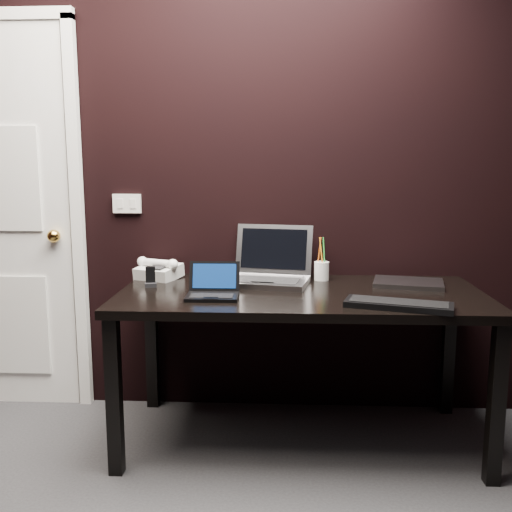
{
  "coord_description": "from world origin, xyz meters",
  "views": [
    {
      "loc": [
        0.22,
        -1.21,
        1.34
      ],
      "look_at": [
        0.09,
        1.35,
        0.91
      ],
      "focal_mm": 40.0,
      "sensor_mm": 36.0,
      "label": 1
    }
  ],
  "objects_px": {
    "desk": "(301,307)",
    "silver_laptop": "(269,272)",
    "mobile_phone": "(151,279)",
    "netbook": "(213,291)",
    "pen_cup": "(322,270)",
    "closed_laptop": "(408,283)",
    "desk_phone": "(159,270)",
    "ext_keyboard": "(398,305)"
  },
  "relations": [
    {
      "from": "closed_laptop",
      "to": "mobile_phone",
      "type": "xyz_separation_m",
      "value": [
        -1.26,
        -0.09,
        0.03
      ]
    },
    {
      "from": "netbook",
      "to": "mobile_phone",
      "type": "xyz_separation_m",
      "value": [
        -0.33,
        0.2,
        0.01
      ]
    },
    {
      "from": "closed_laptop",
      "to": "mobile_phone",
      "type": "relative_size",
      "value": 3.81
    },
    {
      "from": "netbook",
      "to": "desk",
      "type": "bearing_deg",
      "value": 18.85
    },
    {
      "from": "desk_phone",
      "to": "mobile_phone",
      "type": "xyz_separation_m",
      "value": [
        0.0,
        -0.19,
        -0.01
      ]
    },
    {
      "from": "mobile_phone",
      "to": "desk_phone",
      "type": "bearing_deg",
      "value": 90.9
    },
    {
      "from": "silver_laptop",
      "to": "ext_keyboard",
      "type": "distance_m",
      "value": 0.73
    },
    {
      "from": "netbook",
      "to": "ext_keyboard",
      "type": "height_order",
      "value": "netbook"
    },
    {
      "from": "desk",
      "to": "mobile_phone",
      "type": "relative_size",
      "value": 17.4
    },
    {
      "from": "silver_laptop",
      "to": "desk_phone",
      "type": "distance_m",
      "value": 0.58
    },
    {
      "from": "desk",
      "to": "mobile_phone",
      "type": "xyz_separation_m",
      "value": [
        -0.73,
        0.07,
        0.11
      ]
    },
    {
      "from": "netbook",
      "to": "silver_laptop",
      "type": "height_order",
      "value": "silver_laptop"
    },
    {
      "from": "desk",
      "to": "pen_cup",
      "type": "height_order",
      "value": "pen_cup"
    },
    {
      "from": "desk",
      "to": "silver_laptop",
      "type": "xyz_separation_m",
      "value": [
        -0.16,
        0.19,
        0.13
      ]
    },
    {
      "from": "closed_laptop",
      "to": "pen_cup",
      "type": "relative_size",
      "value": 1.67
    },
    {
      "from": "netbook",
      "to": "mobile_phone",
      "type": "height_order",
      "value": "netbook"
    },
    {
      "from": "desk_phone",
      "to": "netbook",
      "type": "bearing_deg",
      "value": -49.86
    },
    {
      "from": "desk",
      "to": "silver_laptop",
      "type": "height_order",
      "value": "silver_laptop"
    },
    {
      "from": "desk",
      "to": "mobile_phone",
      "type": "height_order",
      "value": "mobile_phone"
    },
    {
      "from": "ext_keyboard",
      "to": "desk_phone",
      "type": "xyz_separation_m",
      "value": [
        -1.13,
        0.54,
        0.03
      ]
    },
    {
      "from": "pen_cup",
      "to": "ext_keyboard",
      "type": "bearing_deg",
      "value": -62.63
    },
    {
      "from": "desk",
      "to": "silver_laptop",
      "type": "distance_m",
      "value": 0.28
    },
    {
      "from": "netbook",
      "to": "desk_phone",
      "type": "height_order",
      "value": "netbook"
    },
    {
      "from": "desk",
      "to": "silver_laptop",
      "type": "bearing_deg",
      "value": 129.24
    },
    {
      "from": "closed_laptop",
      "to": "mobile_phone",
      "type": "distance_m",
      "value": 1.26
    },
    {
      "from": "desk_phone",
      "to": "mobile_phone",
      "type": "bearing_deg",
      "value": -89.1
    },
    {
      "from": "ext_keyboard",
      "to": "netbook",
      "type": "bearing_deg",
      "value": 169.41
    },
    {
      "from": "desk_phone",
      "to": "pen_cup",
      "type": "height_order",
      "value": "pen_cup"
    },
    {
      "from": "desk",
      "to": "ext_keyboard",
      "type": "relative_size",
      "value": 3.68
    },
    {
      "from": "ext_keyboard",
      "to": "closed_laptop",
      "type": "height_order",
      "value": "ext_keyboard"
    },
    {
      "from": "pen_cup",
      "to": "desk_phone",
      "type": "bearing_deg",
      "value": -179.54
    },
    {
      "from": "silver_laptop",
      "to": "ext_keyboard",
      "type": "relative_size",
      "value": 0.99
    },
    {
      "from": "netbook",
      "to": "desk_phone",
      "type": "bearing_deg",
      "value": 130.14
    },
    {
      "from": "silver_laptop",
      "to": "pen_cup",
      "type": "distance_m",
      "value": 0.28
    },
    {
      "from": "ext_keyboard",
      "to": "pen_cup",
      "type": "distance_m",
      "value": 0.62
    },
    {
      "from": "closed_laptop",
      "to": "pen_cup",
      "type": "distance_m",
      "value": 0.43
    },
    {
      "from": "netbook",
      "to": "ext_keyboard",
      "type": "bearing_deg",
      "value": -10.59
    },
    {
      "from": "silver_laptop",
      "to": "closed_laptop",
      "type": "xyz_separation_m",
      "value": [
        0.69,
        -0.03,
        -0.04
      ]
    },
    {
      "from": "ext_keyboard",
      "to": "silver_laptop",
      "type": "bearing_deg",
      "value": 139.29
    },
    {
      "from": "desk_phone",
      "to": "pen_cup",
      "type": "xyz_separation_m",
      "value": [
        0.84,
        0.01,
        0.01
      ]
    },
    {
      "from": "mobile_phone",
      "to": "pen_cup",
      "type": "bearing_deg",
      "value": 13.37
    },
    {
      "from": "silver_laptop",
      "to": "closed_laptop",
      "type": "relative_size",
      "value": 1.23
    }
  ]
}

